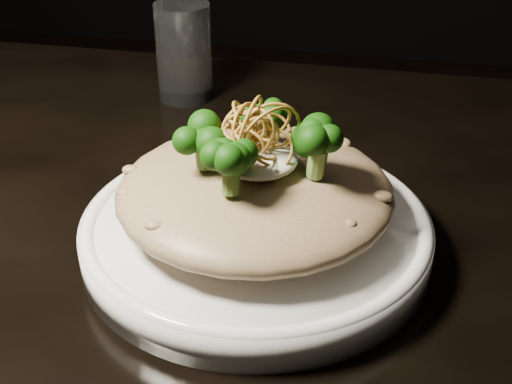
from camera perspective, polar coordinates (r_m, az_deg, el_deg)
table at (r=0.67m, az=-3.87°, el=-8.61°), size 1.10×0.80×0.75m
plate at (r=0.58m, az=0.00°, el=-3.42°), size 0.28×0.28×0.03m
risotto at (r=0.56m, az=-0.08°, el=0.06°), size 0.22×0.22×0.05m
broccoli at (r=0.54m, az=0.04°, el=4.16°), size 0.13×0.13×0.05m
cheese at (r=0.54m, az=0.17°, el=2.63°), size 0.06×0.06×0.02m
shallots at (r=0.54m, az=-0.01°, el=5.33°), size 0.05×0.05×0.03m
drinking_glass at (r=0.84m, az=-5.80°, el=11.07°), size 0.07×0.07×0.11m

